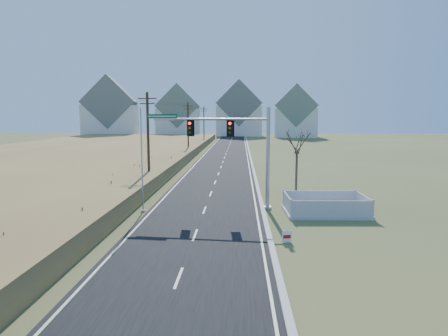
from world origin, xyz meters
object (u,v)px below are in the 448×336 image
flagpole (142,171)px  fence_enclosure (325,210)px  traffic_signal_mast (242,147)px  bare_tree (297,141)px  open_sign (287,237)px

flagpole → fence_enclosure: bearing=0.6°
traffic_signal_mast → bare_tree: size_ratio=1.55×
flagpole → bare_tree: flagpole is taller
traffic_signal_mast → open_sign: (2.41, -7.90, -4.15)m
open_sign → bare_tree: 11.90m
traffic_signal_mast → bare_tree: traffic_signal_mast is taller
open_sign → bare_tree: size_ratio=0.11×
open_sign → bare_tree: bare_tree is taller
flagpole → bare_tree: (11.30, 4.36, 1.88)m
fence_enclosure → bare_tree: 6.35m
bare_tree → traffic_signal_mast: bearing=-145.8°
traffic_signal_mast → flagpole: traffic_signal_mast is taller
traffic_signal_mast → fence_enclosure: 7.30m
bare_tree → flagpole: bearing=-158.9°
fence_enclosure → flagpole: 13.02m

